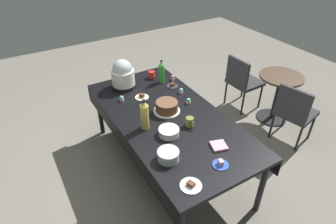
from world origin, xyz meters
TOP-DOWN VIEW (x-y plane):
  - ground at (0.00, 0.00)m, footprint 9.00×9.00m
  - potluck_table at (0.00, 0.00)m, footprint 2.20×1.10m
  - frosted_layer_cake at (-0.08, 0.03)m, footprint 0.30×0.30m
  - slow_cooker at (-0.83, -0.16)m, footprint 0.30×0.30m
  - glass_salad_bowl at (0.58, -0.34)m, footprint 0.20×0.20m
  - ceramic_snack_bowl at (0.28, -0.16)m, footprint 0.21×0.21m
  - dessert_plate_charcoal at (-0.52, 0.38)m, footprint 0.15×0.15m
  - dessert_plate_cream at (-0.48, -0.08)m, footprint 0.16×0.16m
  - dessert_plate_cobalt at (0.87, 0.02)m, footprint 0.15×0.15m
  - dessert_plate_white at (0.93, -0.34)m, footprint 0.18×0.18m
  - cupcake_lemon at (-0.09, 0.33)m, footprint 0.05×0.05m
  - cupcake_rose at (-0.54, -0.31)m, footprint 0.05×0.05m
  - cupcake_berry at (-0.67, 0.47)m, footprint 0.05×0.05m
  - cupcake_mint at (-0.33, 0.38)m, footprint 0.05×0.05m
  - soda_bottle_ginger_ale at (0.06, -0.31)m, footprint 0.09×0.09m
  - soda_bottle_lime_soda at (-0.70, 0.32)m, footprint 0.08×0.08m
  - coffee_mug_red at (-0.87, 0.26)m, footprint 0.13×0.09m
  - coffee_mug_olive at (0.26, 0.10)m, footprint 0.13×0.08m
  - paper_napkin_stack at (0.67, 0.16)m, footprint 0.17×0.17m
  - maroon_chair_left at (-0.55, 1.63)m, footprint 0.45×0.45m
  - maroon_chair_right at (0.42, 1.63)m, footprint 0.53×0.53m
  - round_cafe_table at (-0.05, 1.86)m, footprint 0.60×0.60m

SIDE VIEW (x-z plane):
  - ground at x=0.00m, z-range 0.00..0.00m
  - maroon_chair_left at x=-0.55m, z-range 0.07..0.92m
  - maroon_chair_right at x=0.42m, z-range 0.07..0.92m
  - round_cafe_table at x=-0.05m, z-range 0.14..0.86m
  - potluck_table at x=0.00m, z-range 0.31..1.06m
  - dessert_plate_white at x=0.93m, z-range 0.74..0.78m
  - dessert_plate_charcoal at x=-0.52m, z-range 0.74..0.78m
  - dessert_plate_cream at x=-0.48m, z-range 0.74..0.79m
  - paper_napkin_stack at x=0.67m, z-range 0.75..0.77m
  - dessert_plate_cobalt at x=0.87m, z-range 0.74..0.79m
  - cupcake_lemon at x=-0.09m, z-range 0.75..0.82m
  - cupcake_rose at x=-0.54m, z-range 0.75..0.82m
  - cupcake_berry at x=-0.67m, z-range 0.75..0.82m
  - cupcake_mint at x=-0.33m, z-range 0.75..0.82m
  - ceramic_snack_bowl at x=0.28m, z-range 0.75..0.82m
  - coffee_mug_red at x=-0.87m, z-range 0.75..0.84m
  - glass_salad_bowl at x=0.58m, z-range 0.75..0.84m
  - coffee_mug_olive at x=0.26m, z-range 0.75..0.85m
  - frosted_layer_cake at x=-0.08m, z-range 0.75..0.87m
  - soda_bottle_lime_soda at x=-0.70m, z-range 0.74..1.04m
  - soda_bottle_ginger_ale at x=0.06m, z-range 0.74..1.08m
  - slow_cooker at x=-0.83m, z-range 0.74..1.11m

